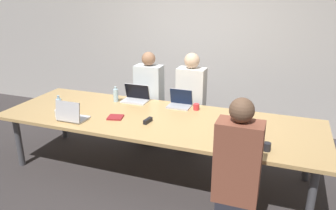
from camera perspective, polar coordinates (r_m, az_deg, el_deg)
ground_plane at (r=4.38m, az=-1.78°, el=-11.53°), size 24.00×24.00×0.00m
curtain_wall at (r=5.66m, az=5.56°, el=10.70°), size 12.00×0.06×2.80m
conference_table at (r=4.06m, az=-1.88°, el=-2.95°), size 3.96×1.30×0.76m
laptop_near_left at (r=4.10m, az=-16.53°, el=-1.67°), size 0.33×0.25×0.26m
cup_near_left at (r=4.30m, az=-18.59°, el=-1.36°), size 0.08×0.08×0.09m
bottle_near_left at (r=4.37m, az=-18.41°, el=-0.15°), size 0.07×0.07×0.24m
laptop_far_midleft at (r=4.65m, az=-5.59°, el=1.52°), size 0.37×0.24×0.24m
person_far_midleft at (r=4.95m, az=-3.27°, el=0.92°), size 0.40×0.24×1.41m
bottle_far_midleft at (r=4.66m, az=-9.08°, el=1.72°), size 0.07×0.07×0.22m
laptop_far_center at (r=4.42m, az=2.12°, el=0.62°), size 0.31×0.23×0.23m
person_far_center at (r=4.79m, az=4.01°, el=0.41°), size 0.40×0.24×1.43m
cup_far_center at (r=4.32m, az=4.94°, el=-0.33°), size 0.08×0.08×0.08m
laptop_near_right at (r=3.38m, az=12.67°, el=-6.13°), size 0.33×0.22×0.22m
person_near_right at (r=3.04m, az=11.85°, el=-11.97°), size 0.40×0.24×1.42m
cup_near_right at (r=3.38m, az=16.84°, el=-6.98°), size 0.08×0.08×0.08m
stapler at (r=3.90m, az=-3.53°, el=-2.74°), size 0.06×0.15×0.05m
notebook at (r=4.09m, az=-9.15°, el=-2.12°), size 0.21×0.21×0.02m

